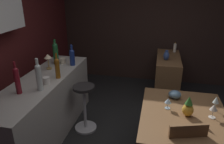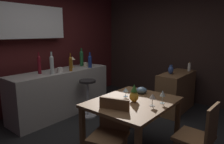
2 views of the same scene
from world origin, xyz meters
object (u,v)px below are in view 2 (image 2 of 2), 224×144
object	(u,v)px
wine_glass_right	(126,90)
wine_bottle_amber	(71,63)
sideboard_cabinet	(176,92)
counter_lamp	(72,59)
pineapple_centerpiece	(134,94)
wine_bottle_clear	(52,64)
pillar_candle_tall	(189,67)
vase_ceramic_blue	(171,70)
wine_glass_center	(163,94)
wine_bottle_ruby	(39,64)
chair_by_doorway	(200,136)
fruit_bowl	(142,90)
chair_near_window	(110,132)
dining_table	(133,107)
wine_bottle_cobalt	(90,61)
bar_stool	(88,97)
cup_cream	(86,64)
wine_bottle_green	(82,58)
cup_white	(60,70)
wine_glass_left	(152,97)

from	to	relation	value
wine_glass_right	wine_bottle_amber	size ratio (longest dim) A/B	0.37
sideboard_cabinet	wine_glass_right	distance (m)	1.82
counter_lamp	pineapple_centerpiece	bearing A→B (deg)	-107.21
sideboard_cabinet	counter_lamp	size ratio (longest dim) A/B	4.61
wine_bottle_clear	counter_lamp	world-z (taller)	wine_bottle_clear
pillar_candle_tall	vase_ceramic_blue	size ratio (longest dim) A/B	1.08
wine_glass_center	wine_bottle_ruby	bearing A→B (deg)	99.44
wine_glass_right	wine_bottle_clear	world-z (taller)	wine_bottle_clear
chair_by_doorway	fruit_bowl	world-z (taller)	chair_by_doorway
chair_near_window	wine_bottle_amber	bearing A→B (deg)	64.10
chair_near_window	dining_table	bearing A→B (deg)	3.49
chair_near_window	wine_bottle_cobalt	bearing A→B (deg)	51.52
wine_bottle_amber	wine_bottle_cobalt	bearing A→B (deg)	-0.06
bar_stool	cup_cream	world-z (taller)	cup_cream
wine_bottle_green	bar_stool	bearing A→B (deg)	-124.09
sideboard_cabinet	wine_glass_right	world-z (taller)	wine_glass_right
bar_stool	wine_bottle_amber	xyz separation A→B (m)	(-0.15, 0.31, 0.66)
chair_by_doorway	cup_white	distance (m)	2.64
wine_bottle_cobalt	cup_cream	distance (m)	0.22
dining_table	wine_bottle_amber	distance (m)	1.74
wine_glass_left	wine_bottle_cobalt	xyz separation A→B (m)	(0.84, 1.96, 0.19)
wine_bottle_ruby	vase_ceramic_blue	xyz separation A→B (m)	(1.87, -1.73, -0.17)
pineapple_centerpiece	wine_bottle_amber	size ratio (longest dim) A/B	0.68
chair_by_doorway	wine_glass_left	distance (m)	0.70
wine_bottle_cobalt	wine_bottle_green	size ratio (longest dim) A/B	0.83
wine_glass_right	wine_bottle_green	distance (m)	1.96
bar_stool	pillar_candle_tall	xyz separation A→B (m)	(1.76, -1.35, 0.52)
pineapple_centerpiece	wine_bottle_cobalt	distance (m)	1.91
wine_bottle_green	sideboard_cabinet	bearing A→B (deg)	-61.43
pillar_candle_tall	wine_glass_center	bearing A→B (deg)	-170.02
wine_glass_center	vase_ceramic_blue	world-z (taller)	vase_ceramic_blue
cup_white	wine_bottle_clear	bearing A→B (deg)	-176.10
bar_stool	wine_bottle_ruby	xyz separation A→B (m)	(-0.67, 0.56, 0.69)
dining_table	wine_bottle_green	xyz separation A→B (m)	(0.86, 1.96, 0.44)
pineapple_centerpiece	wine_bottle_clear	distance (m)	1.76
wine_glass_center	counter_lamp	size ratio (longest dim) A/B	0.74
wine_glass_right	pillar_candle_tall	bearing A→B (deg)	-4.61
cup_cream	vase_ceramic_blue	xyz separation A→B (m)	(0.77, -1.67, -0.04)
wine_glass_left	pillar_candle_tall	bearing A→B (deg)	7.80
sideboard_cabinet	cup_cream	world-z (taller)	cup_cream
bar_stool	pineapple_centerpiece	bearing A→B (deg)	-108.87
wine_glass_left	vase_ceramic_blue	world-z (taller)	vase_ceramic_blue
wine_bottle_ruby	cup_white	bearing A→B (deg)	-31.26
wine_glass_left	wine_bottle_clear	world-z (taller)	wine_bottle_clear
chair_by_doorway	pineapple_centerpiece	size ratio (longest dim) A/B	3.64
fruit_bowl	counter_lamp	distance (m)	1.90
wine_bottle_green	vase_ceramic_blue	bearing A→B (deg)	-66.00
wine_bottle_amber	counter_lamp	size ratio (longest dim) A/B	1.49
chair_near_window	wine_bottle_green	bearing A→B (deg)	55.33
chair_by_doorway	pineapple_centerpiece	distance (m)	0.92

